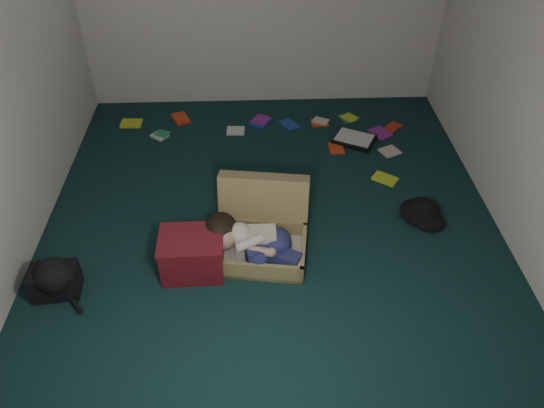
{
  "coord_description": "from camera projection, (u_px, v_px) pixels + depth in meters",
  "views": [
    {
      "loc": [
        -0.14,
        -3.51,
        3.16
      ],
      "look_at": [
        0.0,
        -0.15,
        0.35
      ],
      "focal_mm": 35.0,
      "sensor_mm": 36.0,
      "label": 1
    }
  ],
  "objects": [
    {
      "name": "suitcase",
      "position": [
        261.0,
        229.0,
        4.41
      ],
      "size": [
        0.86,
        0.84,
        0.56
      ],
      "rotation": [
        0.0,
        0.0,
        -0.14
      ],
      "color": "#A08E58",
      "rests_on": "floor"
    },
    {
      "name": "paper_tray",
      "position": [
        354.0,
        139.0,
        5.72
      ],
      "size": [
        0.52,
        0.47,
        0.06
      ],
      "rotation": [
        0.0,
        0.0,
        -0.48
      ],
      "color": "black",
      "rests_on": "floor"
    },
    {
      "name": "maroon_bin",
      "position": [
        192.0,
        254.0,
        4.18
      ],
      "size": [
        0.51,
        0.4,
        0.34
      ],
      "rotation": [
        0.0,
        0.0,
        0.01
      ],
      "color": "maroon",
      "rests_on": "floor"
    },
    {
      "name": "person",
      "position": [
        252.0,
        241.0,
        4.24
      ],
      "size": [
        0.8,
        0.48,
        0.35
      ],
      "rotation": [
        0.0,
        0.0,
        -0.14
      ],
      "color": "silver",
      "rests_on": "suitcase"
    },
    {
      "name": "backpack",
      "position": [
        55.0,
        280.0,
        4.03
      ],
      "size": [
        0.46,
        0.39,
        0.26
      ],
      "primitive_type": null,
      "rotation": [
        0.0,
        0.0,
        0.1
      ],
      "color": "black",
      "rests_on": "floor"
    },
    {
      "name": "wall_right",
      "position": [
        539.0,
        86.0,
        3.95
      ],
      "size": [
        0.0,
        4.5,
        4.5
      ],
      "primitive_type": "plane",
      "rotation": [
        1.57,
        0.0,
        -1.57
      ],
      "color": "silver",
      "rests_on": "ground"
    },
    {
      "name": "floor",
      "position": [
        271.0,
        223.0,
        4.72
      ],
      "size": [
        4.5,
        4.5,
        0.0
      ],
      "primitive_type": "plane",
      "color": "#0F2B2A",
      "rests_on": "ground"
    },
    {
      "name": "book_scatter",
      "position": [
        291.0,
        133.0,
        5.85
      ],
      "size": [
        3.16,
        1.48,
        0.02
      ],
      "color": "#C8E328",
      "rests_on": "floor"
    },
    {
      "name": "wall_front",
      "position": [
        293.0,
        355.0,
        2.16
      ],
      "size": [
        4.5,
        0.0,
        4.5
      ],
      "primitive_type": "plane",
      "rotation": [
        -1.57,
        0.0,
        0.0
      ],
      "color": "silver",
      "rests_on": "ground"
    },
    {
      "name": "clothing_pile",
      "position": [
        419.0,
        216.0,
        4.7
      ],
      "size": [
        0.52,
        0.48,
        0.13
      ],
      "primitive_type": null,
      "rotation": [
        0.0,
        0.0,
        -0.43
      ],
      "color": "black",
      "rests_on": "floor"
    }
  ]
}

